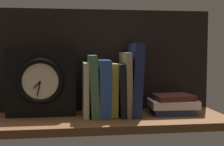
# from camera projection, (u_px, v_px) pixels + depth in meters

# --- Properties ---
(ground_plane) EXTENTS (0.80, 0.27, 0.03)m
(ground_plane) POSITION_uv_depth(u_px,v_px,m) (108.00, 121.00, 1.01)
(ground_plane) COLOR brown
(back_panel) EXTENTS (0.80, 0.01, 0.37)m
(back_panel) POSITION_uv_depth(u_px,v_px,m) (104.00, 60.00, 1.13)
(back_panel) COLOR black
(back_panel) RESTS_ON ground_plane
(book_cream_twain) EXTENTS (0.02, 0.14, 0.18)m
(book_cream_twain) POSITION_uv_depth(u_px,v_px,m) (86.00, 89.00, 1.03)
(book_cream_twain) COLOR beige
(book_cream_twain) RESTS_ON ground_plane
(book_green_romantic) EXTENTS (0.03, 0.16, 0.21)m
(book_green_romantic) POSITION_uv_depth(u_px,v_px,m) (93.00, 85.00, 1.04)
(book_green_romantic) COLOR #476B44
(book_green_romantic) RESTS_ON ground_plane
(book_blue_modern) EXTENTS (0.04, 0.16, 0.19)m
(book_blue_modern) POSITION_uv_depth(u_px,v_px,m) (103.00, 87.00, 1.04)
(book_blue_modern) COLOR #2D4C8E
(book_blue_modern) RESTS_ON ground_plane
(book_yellow_seinlanguage) EXTENTS (0.02, 0.13, 0.18)m
(book_yellow_seinlanguage) POSITION_uv_depth(u_px,v_px,m) (113.00, 89.00, 1.05)
(book_yellow_seinlanguage) COLOR gold
(book_yellow_seinlanguage) RESTS_ON ground_plane
(book_black_skeptic) EXTENTS (0.02, 0.17, 0.18)m
(book_black_skeptic) POSITION_uv_depth(u_px,v_px,m) (119.00, 89.00, 1.05)
(book_black_skeptic) COLOR black
(book_black_skeptic) RESTS_ON ground_plane
(book_tan_shortstories) EXTENTS (0.02, 0.15, 0.21)m
(book_tan_shortstories) POSITION_uv_depth(u_px,v_px,m) (126.00, 83.00, 1.05)
(book_tan_shortstories) COLOR tan
(book_tan_shortstories) RESTS_ON ground_plane
(book_navy_bierce) EXTENTS (0.04, 0.17, 0.25)m
(book_navy_bierce) POSITION_uv_depth(u_px,v_px,m) (134.00, 79.00, 1.06)
(book_navy_bierce) COLOR #192147
(book_navy_bierce) RESTS_ON ground_plane
(framed_clock) EXTENTS (0.23, 0.06, 0.23)m
(framed_clock) POSITION_uv_depth(u_px,v_px,m) (41.00, 82.00, 1.02)
(framed_clock) COLOR black
(framed_clock) RESTS_ON ground_plane
(book_stack_side) EXTENTS (0.17, 0.14, 0.07)m
(book_stack_side) POSITION_uv_depth(u_px,v_px,m) (172.00, 104.00, 1.07)
(book_stack_side) COLOR #232D4C
(book_stack_side) RESTS_ON ground_plane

